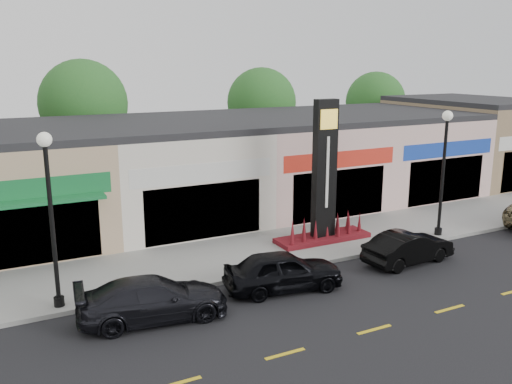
% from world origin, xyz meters
% --- Properties ---
extents(ground, '(120.00, 120.00, 0.00)m').
position_xyz_m(ground, '(0.00, 0.00, 0.00)').
color(ground, black).
rests_on(ground, ground).
extents(sidewalk, '(52.00, 4.30, 0.15)m').
position_xyz_m(sidewalk, '(0.00, 4.35, 0.07)').
color(sidewalk, gray).
rests_on(sidewalk, ground).
extents(curb, '(52.00, 0.20, 0.15)m').
position_xyz_m(curb, '(0.00, 2.10, 0.07)').
color(curb, gray).
rests_on(curb, ground).
extents(shop_beige, '(7.00, 10.85, 4.80)m').
position_xyz_m(shop_beige, '(-8.50, 11.46, 2.40)').
color(shop_beige, tan).
rests_on(shop_beige, ground).
extents(shop_cream, '(7.00, 10.01, 4.80)m').
position_xyz_m(shop_cream, '(-1.50, 11.47, 2.40)').
color(shop_cream, white).
rests_on(shop_cream, ground).
extents(shop_pink_w, '(7.00, 10.01, 4.80)m').
position_xyz_m(shop_pink_w, '(5.50, 11.47, 2.40)').
color(shop_pink_w, '#FAC0BE').
rests_on(shop_pink_w, ground).
extents(shop_pink_e, '(7.00, 10.01, 4.80)m').
position_xyz_m(shop_pink_e, '(12.50, 11.47, 2.40)').
color(shop_pink_e, '#FAC0BE').
rests_on(shop_pink_e, ground).
extents(shop_tan, '(7.00, 10.01, 5.30)m').
position_xyz_m(shop_tan, '(19.50, 11.48, 2.65)').
color(shop_tan, '#896E4F').
rests_on(shop_tan, ground).
extents(tree_rear_west, '(5.20, 5.20, 7.83)m').
position_xyz_m(tree_rear_west, '(-4.00, 19.50, 5.22)').
color(tree_rear_west, '#382619').
rests_on(tree_rear_west, ground).
extents(tree_rear_mid, '(4.80, 4.80, 7.29)m').
position_xyz_m(tree_rear_mid, '(8.00, 19.50, 4.88)').
color(tree_rear_mid, '#382619').
rests_on(tree_rear_mid, ground).
extents(tree_rear_east, '(4.60, 4.60, 6.94)m').
position_xyz_m(tree_rear_east, '(18.00, 19.50, 4.63)').
color(tree_rear_east, '#382619').
rests_on(tree_rear_east, ground).
extents(lamp_west_near, '(0.44, 0.44, 5.47)m').
position_xyz_m(lamp_west_near, '(-8.00, 2.50, 3.48)').
color(lamp_west_near, black).
rests_on(lamp_west_near, sidewalk).
extents(lamp_east_near, '(0.44, 0.44, 5.47)m').
position_xyz_m(lamp_east_near, '(8.00, 2.50, 3.48)').
color(lamp_east_near, black).
rests_on(lamp_east_near, sidewalk).
extents(pylon_sign, '(4.20, 1.30, 6.00)m').
position_xyz_m(pylon_sign, '(3.00, 4.20, 2.27)').
color(pylon_sign, maroon).
rests_on(pylon_sign, sidewalk).
extents(car_dark_sedan, '(2.34, 4.69, 1.31)m').
position_xyz_m(car_dark_sedan, '(-5.53, 0.57, 0.65)').
color(car_dark_sedan, black).
rests_on(car_dark_sedan, ground).
extents(car_black_sedan, '(2.25, 4.26, 1.38)m').
position_xyz_m(car_black_sedan, '(-0.95, 0.70, 0.69)').
color(car_black_sedan, black).
rests_on(car_black_sedan, ground).
extents(car_black_conv, '(1.63, 3.90, 1.25)m').
position_xyz_m(car_black_conv, '(4.64, 0.73, 0.63)').
color(car_black_conv, black).
rests_on(car_black_conv, ground).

